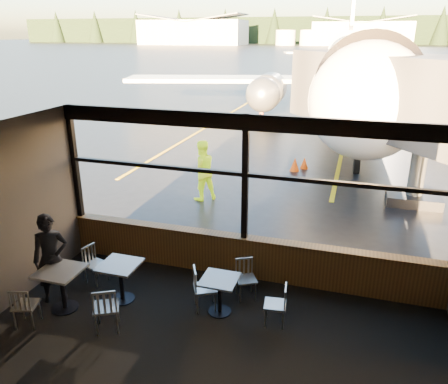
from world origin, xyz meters
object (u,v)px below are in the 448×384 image
at_px(cone_wing, 262,112).
at_px(cone_extra, 295,164).
at_px(chair_near_e, 275,305).
at_px(chair_near_n, 246,280).
at_px(chair_near_w, 205,288).
at_px(passenger, 51,259).
at_px(cafe_table_mid, 121,282).
at_px(chair_mid_w, 96,265).
at_px(chair_mid_s, 106,307).
at_px(jet_bridge, 415,123).
at_px(cafe_table_left, 63,290).
at_px(cafe_table_near, 220,296).
at_px(chair_left_s, 26,305).
at_px(ground_crew, 201,170).
at_px(airliner, 358,25).
at_px(cone_nose, 304,163).

relative_size(cone_wing, cone_extra, 0.86).
relative_size(chair_near_e, chair_near_n, 1.00).
xyz_separation_m(chair_near_w, passenger, (-2.90, -0.58, 0.46)).
height_order(cafe_table_mid, passenger, passenger).
xyz_separation_m(chair_mid_w, cone_wing, (-1.00, 20.47, -0.19)).
bearing_deg(chair_mid_s, jet_bridge, 27.96).
bearing_deg(chair_mid_w, cafe_table_left, 11.64).
height_order(chair_near_w, passenger, passenger).
bearing_deg(chair_near_n, passenger, -10.52).
height_order(cafe_table_near, passenger, passenger).
distance_m(chair_near_w, chair_left_s, 3.20).
height_order(cafe_table_left, passenger, passenger).
distance_m(cafe_table_left, chair_mid_w, 1.02).
bearing_deg(cafe_table_left, cafe_table_near, 14.99).
bearing_deg(cone_wing, passenger, -88.40).
xyz_separation_m(chair_near_w, chair_left_s, (-2.87, -1.41, -0.03)).
xyz_separation_m(cafe_table_mid, chair_near_n, (2.30, 0.80, 0.00)).
xyz_separation_m(chair_mid_s, passenger, (-1.46, 0.52, 0.45)).
distance_m(jet_bridge, ground_crew, 6.40).
distance_m(airliner, cone_wing, 7.48).
distance_m(cafe_table_near, chair_near_w, 0.31).
bearing_deg(cafe_table_mid, chair_near_e, 2.63).
xyz_separation_m(cafe_table_mid, chair_near_e, (3.00, 0.14, -0.00)).
bearing_deg(chair_near_e, cafe_table_left, 93.88).
xyz_separation_m(cafe_table_left, passenger, (-0.35, 0.23, 0.48)).
distance_m(chair_near_n, passenger, 3.76).
distance_m(chair_near_w, chair_mid_s, 1.81).
distance_m(chair_near_e, chair_near_w, 1.35).
height_order(jet_bridge, chair_mid_s, jet_bridge).
bearing_deg(chair_left_s, cafe_table_left, 46.91).
relative_size(airliner, cone_nose, 80.25).
height_order(cafe_table_mid, cone_wing, cafe_table_mid).
xyz_separation_m(airliner, cone_extra, (-1.56, -12.19, -5.11)).
bearing_deg(cone_wing, chair_mid_s, -84.60).
bearing_deg(passenger, chair_near_e, -28.39).
distance_m(chair_near_e, cone_wing, 21.32).
bearing_deg(airliner, ground_crew, -107.06).
distance_m(airliner, cafe_table_near, 22.18).
distance_m(chair_mid_s, cone_extra, 10.57).
height_order(jet_bridge, cone_wing, jet_bridge).
height_order(chair_left_s, ground_crew, ground_crew).
relative_size(cafe_table_left, cone_nose, 1.92).
bearing_deg(cafe_table_mid, chair_mid_w, 152.91).
bearing_deg(chair_mid_w, chair_near_w, 99.88).
bearing_deg(cafe_table_left, ground_crew, 85.45).
bearing_deg(cafe_table_mid, cone_extra, 78.41).
xyz_separation_m(cafe_table_near, passenger, (-3.20, -0.54, 0.54)).
height_order(cafe_table_left, cone_wing, cafe_table_left).
bearing_deg(ground_crew, chair_left_s, 41.94).
relative_size(cafe_table_near, chair_mid_s, 0.81).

